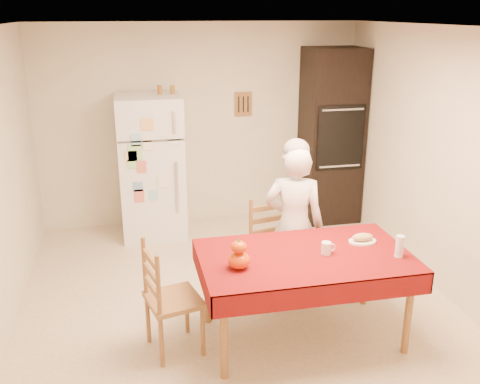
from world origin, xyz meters
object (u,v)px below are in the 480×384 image
object	(u,v)px
refrigerator	(151,167)
chair_far	(272,244)
wine_glass	(400,246)
seated_woman	(294,225)
pumpkin_lower	(239,260)
bread_plate	(362,241)
chair_left	(166,295)
dining_table	(305,262)
oven_cabinet	(331,136)
coffee_mug	(326,248)

from	to	relation	value
refrigerator	chair_far	bearing A→B (deg)	-58.99
refrigerator	wine_glass	bearing A→B (deg)	-56.35
seated_woman	pumpkin_lower	world-z (taller)	seated_woman
pumpkin_lower	bread_plate	bearing A→B (deg)	12.06
refrigerator	chair_left	xyz separation A→B (m)	(-0.05, -2.47, -0.34)
wine_glass	refrigerator	bearing A→B (deg)	123.65
chair_far	wine_glass	size ratio (longest dim) A/B	5.40
dining_table	pumpkin_lower	distance (m)	0.60
oven_cabinet	chair_left	bearing A→B (deg)	-132.71
chair_left	wine_glass	xyz separation A→B (m)	(1.84, -0.22, 0.34)
pumpkin_lower	wine_glass	world-z (taller)	wine_glass
chair_far	refrigerator	bearing A→B (deg)	109.78
oven_cabinet	bread_plate	size ratio (longest dim) A/B	9.17
refrigerator	chair_left	size ratio (longest dim) A/B	1.79
refrigerator	dining_table	xyz separation A→B (m)	(1.08, -2.51, -0.16)
oven_cabinet	chair_far	xyz separation A→B (m)	(-1.25, -1.76, -0.59)
pumpkin_lower	dining_table	bearing A→B (deg)	11.49
chair_left	pumpkin_lower	bearing A→B (deg)	-118.88
chair_left	pumpkin_lower	world-z (taller)	chair_left
seated_woman	bread_plate	bearing A→B (deg)	150.28
coffee_mug	wine_glass	distance (m)	0.58
oven_cabinet	chair_far	distance (m)	2.24
oven_cabinet	wine_glass	world-z (taller)	oven_cabinet
chair_left	bread_plate	size ratio (longest dim) A/B	3.96
pumpkin_lower	bread_plate	size ratio (longest dim) A/B	0.72
refrigerator	oven_cabinet	xyz separation A→B (m)	(2.28, 0.05, 0.25)
chair_left	seated_woman	xyz separation A→B (m)	(1.23, 0.60, 0.25)
chair_far	coffee_mug	bearing A→B (deg)	-86.46
bread_plate	refrigerator	bearing A→B (deg)	124.27
seated_woman	coffee_mug	world-z (taller)	seated_woman
dining_table	chair_left	size ratio (longest dim) A/B	1.79
chair_far	bread_plate	size ratio (longest dim) A/B	3.96
oven_cabinet	bread_plate	distance (m)	2.54
oven_cabinet	dining_table	world-z (taller)	oven_cabinet
oven_cabinet	coffee_mug	size ratio (longest dim) A/B	22.00
pumpkin_lower	wine_glass	distance (m)	1.29
seated_woman	wine_glass	bearing A→B (deg)	146.06
refrigerator	bread_plate	size ratio (longest dim) A/B	7.08
pumpkin_lower	chair_left	bearing A→B (deg)	164.71
pumpkin_lower	seated_woman	bearing A→B (deg)	47.95
dining_table	bread_plate	distance (m)	0.57
dining_table	coffee_mug	distance (m)	0.21
chair_left	refrigerator	bearing A→B (deg)	-14.70
refrigerator	wine_glass	world-z (taller)	refrigerator
oven_cabinet	coffee_mug	distance (m)	2.79
chair_left	bread_plate	world-z (taller)	chair_left
dining_table	chair_left	distance (m)	1.14
coffee_mug	dining_table	bearing A→B (deg)	172.70
oven_cabinet	pumpkin_lower	size ratio (longest dim) A/B	12.75
dining_table	pumpkin_lower	bearing A→B (deg)	-168.51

